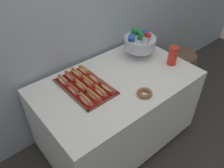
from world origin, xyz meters
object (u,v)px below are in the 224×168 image
Objects in this scene: donut at (145,93)px; hot_dog_0 at (86,100)px; hot_dog_10 at (78,74)px; hot_dog_11 at (84,71)px; punch_bowl at (140,42)px; buffet_table at (117,110)px; serving_tray at (85,87)px; cup_stack at (173,56)px; floor_vase at (178,72)px; hot_dog_9 at (71,77)px; hot_dog_2 at (101,92)px; hot_dog_4 at (74,90)px; hot_dog_5 at (81,86)px; hot_dog_7 at (95,79)px; hot_dog_1 at (93,96)px; hot_dog_8 at (63,80)px; hot_dog_3 at (108,88)px; hot_dog_6 at (89,82)px.

hot_dog_0 is at bearing 152.21° from donut.
hot_dog_10 reaches higher than hot_dog_11.
hot_dog_0 is 0.56× the size of punch_bowl.
serving_tray is (-0.27, 0.11, 0.37)m from buffet_table.
cup_stack is at bearing 15.70° from donut.
punch_bowl is at bearing 174.49° from floor_vase.
donut is at bearing -57.03° from hot_dog_9.
serving_tray is 3.29× the size of hot_dog_2.
hot_dog_9 is at bearing 66.99° from hot_dog_4.
buffet_table is 0.47m from serving_tray.
hot_dog_7 is (0.15, 0.00, -0.00)m from hot_dog_5.
punch_bowl is at bearing 5.60° from hot_dog_5.
hot_dog_1 is 0.34m from hot_dog_10.
punch_bowl reaches higher than hot_dog_8.
hot_dog_8 reaches higher than buffet_table.
buffet_table is 9.56× the size of hot_dog_11.
buffet_table is 8.01× the size of hot_dog_1.
hot_dog_3 is at bearing 131.32° from donut.
hot_dog_0 is 0.48m from donut.
donut is (-0.40, -0.47, -0.13)m from punch_bowl.
hot_dog_6 and hot_dog_8 have the same top height.
hot_dog_10 is at bearing 117.13° from donut.
hot_dog_2 is 0.51× the size of punch_bowl.
hot_dog_10 is (0.15, 0.00, 0.00)m from hot_dog_8.
hot_dog_10 is at bearing 66.99° from hot_dog_0.
hot_dog_4 and hot_dog_8 have the same top height.
hot_dog_7 is (-0.16, 0.11, 0.40)m from buffet_table.
hot_dog_4 is at bearing -178.57° from hot_dog_6.
punch_bowl is at bearing 49.33° from donut.
hot_dog_10 reaches higher than hot_dog_6.
donut is at bearing -62.87° from hot_dog_10.
hot_dog_2 is at bearing -113.01° from hot_dog_7.
hot_dog_1 is at bearing -88.57° from hot_dog_9.
hot_dog_9 is at bearing 115.88° from hot_dog_6.
hot_dog_2 is (-0.23, -0.06, 0.40)m from buffet_table.
hot_dog_10 is at bearing 1.43° from hot_dog_8.
hot_dog_0 is at bearing -173.66° from floor_vase.
hot_dog_8 is 0.94× the size of hot_dog_9.
buffet_table is 0.54m from hot_dog_10.
floor_vase is 1.43m from hot_dog_7.
floor_vase is 6.31× the size of hot_dog_9.
hot_dog_11 is at bearing 120.65° from buffet_table.
buffet_table is 0.71m from punch_bowl.
hot_dog_2 is at bearing -46.29° from hot_dog_4.
hot_dog_4 reaches higher than buffet_table.
hot_dog_0 is 1.00× the size of hot_dog_3.
hot_dog_6 is 0.53× the size of punch_bowl.
punch_bowl reaches higher than hot_dog_10.
punch_bowl reaches higher than hot_dog_9.
punch_bowl is 1.72× the size of cup_stack.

